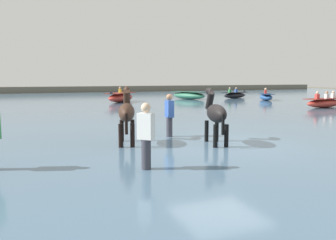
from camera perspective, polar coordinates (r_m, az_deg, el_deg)
ground_plane at (r=10.16m, az=8.65°, el=-5.15°), size 120.00×120.00×0.00m
water_surface at (r=19.34m, az=-6.45°, el=1.00°), size 90.00×90.00×0.25m
horse_lead_black at (r=9.81m, az=7.97°, el=0.89°), size 0.72×1.71×1.85m
horse_trailing_dark_bay at (r=9.80m, az=-6.93°, el=1.04°), size 0.80×1.74×1.89m
boat_far_offshore at (r=30.98m, az=3.52°, el=4.13°), size 2.51×3.77×0.69m
boat_far_inshore at (r=27.40m, az=-7.91°, el=3.77°), size 3.18×3.49×1.22m
boat_distant_east at (r=33.15m, az=11.13°, el=4.11°), size 3.09×1.83×1.04m
boat_mid_outer at (r=24.32m, az=24.71°, el=2.65°), size 3.31×1.48×1.07m
boat_near_starboard at (r=30.66m, az=16.08°, el=3.75°), size 2.16×2.95×1.05m
person_onlooker_left at (r=7.01m, az=-3.70°, el=-3.32°), size 0.37×0.37×1.63m
person_wading_close at (r=10.94m, az=0.23°, el=0.40°), size 0.21×0.32×1.63m
far_shoreline at (r=48.35m, az=-15.74°, el=4.82°), size 80.00×2.40×1.06m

